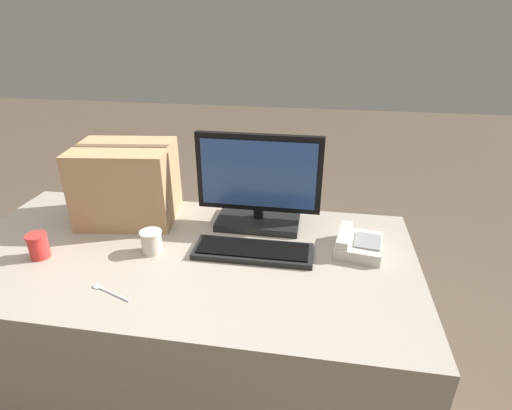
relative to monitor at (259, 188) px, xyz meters
The scene contains 9 objects.
ground_plane 0.97m from the monitor, 132.39° to the right, with size 12.00×12.00×0.00m, color brown.
office_desk 0.65m from the monitor, 132.39° to the right, with size 1.80×0.90×0.72m.
monitor is the anchor object (origin of this frame).
keyboard 0.29m from the monitor, 85.74° to the right, with size 0.46×0.16×0.03m.
desk_phone 0.47m from the monitor, 20.88° to the right, with size 0.20×0.22×0.08m.
paper_cup_left 0.88m from the monitor, 152.84° to the right, with size 0.08×0.08×0.10m.
paper_cup_right 0.49m from the monitor, 141.25° to the right, with size 0.08×0.08×0.09m.
spoon 0.72m from the monitor, 128.35° to the right, with size 0.17×0.08×0.00m.
cardboard_box 0.58m from the monitor, behind, with size 0.44×0.36×0.34m.
Camera 1 is at (0.50, -1.25, 1.56)m, focal length 28.00 mm.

